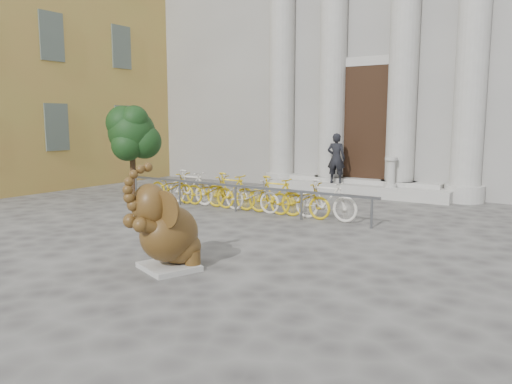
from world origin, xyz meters
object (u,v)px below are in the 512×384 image
Objects in this scene: tree at (132,134)px; pedestrian at (336,158)px; elephant_statue at (167,231)px; bike_rack at (240,192)px.

tree is 1.74× the size of pedestrian.
elephant_statue reaches higher than bike_rack.
pedestrian is (0.89, 4.22, 0.69)m from bike_rack.
tree is at bearing 179.41° from bike_rack.
tree is at bearing 161.04° from elephant_statue.
bike_rack is at bearing -0.59° from tree.
tree is (-4.20, 0.04, 1.52)m from bike_rack.
elephant_statue is 0.61× the size of tree.
pedestrian reaches higher than bike_rack.
elephant_statue is 5.57m from bike_rack.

